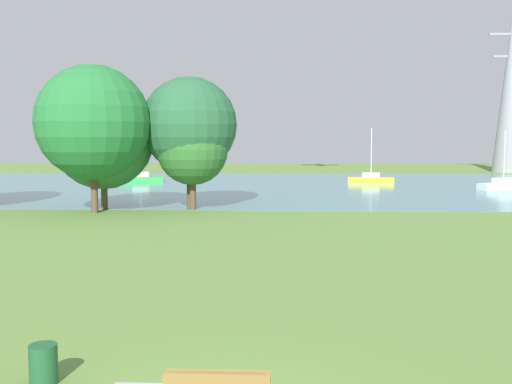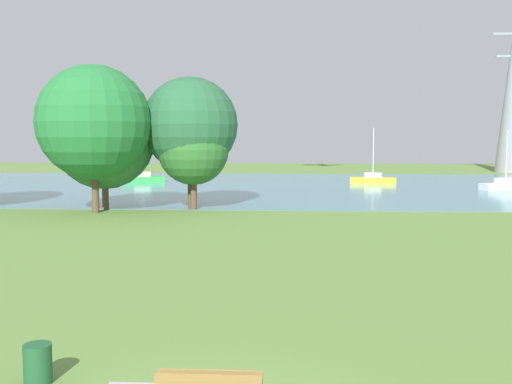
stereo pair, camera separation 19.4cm
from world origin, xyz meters
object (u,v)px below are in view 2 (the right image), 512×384
object	(u,v)px
tree_west_near	(190,125)
tree_mid_shore	(193,150)
litter_bin	(38,364)
sailboat_yellow	(373,179)
tree_east_near	(94,122)
tree_east_far	(104,139)
sailboat_white	(506,185)
sailboat_green	(143,178)

from	to	relation	value
tree_west_near	tree_mid_shore	size ratio (longest dim) A/B	1.39
litter_bin	sailboat_yellow	size ratio (longest dim) A/B	0.14
tree_east_near	tree_mid_shore	world-z (taller)	tree_east_near
sailboat_yellow	tree_west_near	distance (m)	28.71
tree_east_far	tree_mid_shore	distance (m)	6.11
tree_east_near	tree_east_far	xyz separation A→B (m)	(0.04, 1.95, -1.07)
sailboat_yellow	tree_mid_shore	world-z (taller)	tree_mid_shore
tree_west_near	tree_mid_shore	xyz separation A→B (m)	(0.29, -0.56, -1.68)
sailboat_white	tree_west_near	size ratio (longest dim) A/B	0.61
tree_mid_shore	tree_east_far	bearing A→B (deg)	-178.91
sailboat_green	sailboat_yellow	world-z (taller)	sailboat_green
litter_bin	tree_east_near	bearing A→B (deg)	105.81
tree_west_near	tree_east_far	bearing A→B (deg)	-173.29
tree_east_far	tree_west_near	distance (m)	5.90
tree_mid_shore	tree_west_near	bearing A→B (deg)	117.07
sailboat_green	sailboat_white	world-z (taller)	sailboat_green
sailboat_yellow	litter_bin	bearing A→B (deg)	-104.84
tree_east_far	tree_west_near	xyz separation A→B (m)	(5.78, 0.68, 0.96)
litter_bin	tree_mid_shore	size ratio (longest dim) A/B	0.12
sailboat_green	tree_east_far	bearing A→B (deg)	-81.97
litter_bin	sailboat_white	distance (m)	51.87
sailboat_green	tree_east_far	distance (m)	24.82
sailboat_green	tree_mid_shore	size ratio (longest dim) A/B	1.16
sailboat_green	tree_west_near	bearing A→B (deg)	-68.64
sailboat_yellow	tree_east_near	distance (m)	34.24
tree_east_far	sailboat_yellow	bearing A→B (deg)	48.30
sailboat_green	tree_east_near	xyz separation A→B (m)	(3.37, -26.15, 5.39)
sailboat_green	sailboat_white	distance (m)	36.93
tree_east_far	tree_west_near	world-z (taller)	tree_west_near
sailboat_green	tree_mid_shore	world-z (taller)	sailboat_green
sailboat_yellow	tree_east_near	xyz separation A→B (m)	(-21.53, -26.07, 5.41)
sailboat_white	tree_east_far	distance (m)	37.00
tree_east_near	litter_bin	bearing A→B (deg)	-74.19
litter_bin	sailboat_green	xyz separation A→B (m)	(-10.93, 52.83, 0.07)
sailboat_green	tree_mid_shore	bearing A→B (deg)	-68.50
sailboat_green	sailboat_yellow	xyz separation A→B (m)	(24.91, -0.08, -0.02)
sailboat_green	tree_east_near	bearing A→B (deg)	-82.65
tree_east_far	tree_west_near	bearing A→B (deg)	6.71
sailboat_white	tree_west_near	xyz separation A→B (m)	(-26.96, -16.01, 5.30)
sailboat_yellow	tree_west_near	xyz separation A→B (m)	(-15.71, -23.44, 5.30)
sailboat_green	sailboat_white	size ratio (longest dim) A/B	1.36
tree_east_near	tree_mid_shore	bearing A→B (deg)	18.69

